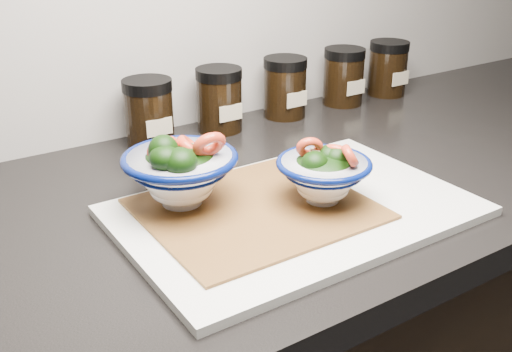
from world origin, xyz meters
TOP-DOWN VIEW (x-y plane):
  - countertop at (0.00, 1.45)m, footprint 3.50×0.60m
  - cutting_board at (-0.13, 1.35)m, footprint 0.45×0.30m
  - bamboo_mat at (-0.18, 1.37)m, footprint 0.28×0.24m
  - bowl_left at (-0.26, 1.44)m, footprint 0.15×0.15m
  - bowl_right at (-0.10, 1.34)m, footprint 0.12×0.12m
  - spice_jar_a at (-0.18, 1.69)m, footprint 0.08×0.08m
  - spice_jar_b at (-0.05, 1.69)m, footprint 0.08×0.08m
  - spice_jar_c at (0.09, 1.69)m, footprint 0.08×0.08m
  - spice_jar_d at (0.24, 1.69)m, footprint 0.08×0.08m
  - spice_jar_e at (0.36, 1.69)m, footprint 0.08×0.08m

SIDE VIEW (x-z plane):
  - countertop at x=0.00m, z-range 0.86..0.90m
  - cutting_board at x=-0.13m, z-range 0.90..0.91m
  - bamboo_mat at x=-0.18m, z-range 0.91..0.92m
  - bowl_right at x=-0.10m, z-range 0.91..1.00m
  - spice_jar_a at x=-0.18m, z-range 0.90..1.01m
  - spice_jar_b at x=-0.05m, z-range 0.90..1.01m
  - spice_jar_c at x=0.09m, z-range 0.90..1.01m
  - spice_jar_d at x=0.24m, z-range 0.90..1.01m
  - spice_jar_e at x=0.36m, z-range 0.90..1.01m
  - bowl_left at x=-0.26m, z-range 0.91..1.02m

